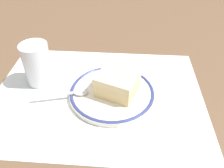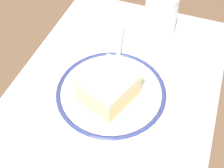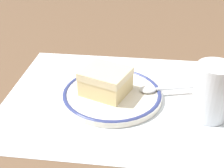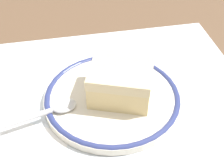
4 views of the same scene
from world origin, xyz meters
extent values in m
plane|color=brown|center=(0.00, 0.00, 0.00)|extent=(2.40, 2.40, 0.00)
cube|color=silver|center=(0.00, 0.00, 0.00)|extent=(0.47, 0.36, 0.00)
cylinder|color=silver|center=(-0.03, 0.00, 0.01)|extent=(0.19, 0.19, 0.01)
torus|color=navy|center=(-0.03, 0.00, 0.01)|extent=(0.19, 0.19, 0.01)
cube|color=beige|center=(-0.04, 0.00, 0.03)|extent=(0.10, 0.10, 0.03)
cube|color=beige|center=(-0.04, 0.00, 0.05)|extent=(0.10, 0.10, 0.01)
ellipsoid|color=silver|center=(0.04, 0.01, 0.02)|extent=(0.04, 0.03, 0.01)
cylinder|color=silver|center=(0.09, 0.03, 0.02)|extent=(0.09, 0.03, 0.01)
cylinder|color=silver|center=(0.14, -0.04, 0.05)|extent=(0.06, 0.06, 0.10)
cylinder|color=brown|center=(0.14, -0.04, 0.01)|extent=(0.06, 0.06, 0.03)
cube|color=white|center=(0.10, 0.06, 0.00)|extent=(0.15, 0.14, 0.00)
camera|label=1|loc=(-0.06, 0.37, 0.35)|focal=36.03mm
camera|label=2|loc=(-0.32, -0.11, 0.40)|focal=46.13mm
camera|label=3|loc=(0.03, -0.50, 0.33)|focal=49.59mm
camera|label=4|loc=(0.03, 0.33, 0.33)|focal=53.11mm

